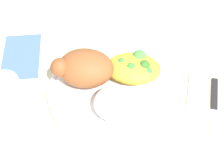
% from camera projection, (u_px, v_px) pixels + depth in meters
% --- Properties ---
extents(ground_plane, '(2.00, 2.00, 0.00)m').
position_uv_depth(ground_plane, '(112.00, 93.00, 0.63)').
color(ground_plane, beige).
extents(plate, '(0.26, 0.26, 0.02)m').
position_uv_depth(plate, '(112.00, 90.00, 0.63)').
color(plate, white).
rests_on(plate, ground_plane).
extents(roasted_chicken, '(0.12, 0.09, 0.07)m').
position_uv_depth(roasted_chicken, '(84.00, 68.00, 0.60)').
color(roasted_chicken, brown).
rests_on(roasted_chicken, plate).
extents(rice_pile, '(0.09, 0.08, 0.04)m').
position_uv_depth(rice_pile, '(117.00, 103.00, 0.57)').
color(rice_pile, white).
rests_on(rice_pile, plate).
extents(mac_cheese_with_broccoli, '(0.11, 0.08, 0.04)m').
position_uv_depth(mac_cheese_with_broccoli, '(134.00, 67.00, 0.62)').
color(mac_cheese_with_broccoli, gold).
rests_on(mac_cheese_with_broccoli, plate).
extents(fork, '(0.03, 0.14, 0.01)m').
position_uv_depth(fork, '(189.00, 102.00, 0.62)').
color(fork, '#B2B2B7').
rests_on(fork, ground_plane).
extents(knife, '(0.04, 0.19, 0.01)m').
position_uv_depth(knife, '(214.00, 108.00, 0.61)').
color(knife, black).
rests_on(knife, ground_plane).
extents(water_glass, '(0.06, 0.06, 0.08)m').
position_uv_depth(water_glass, '(7.00, 97.00, 0.58)').
color(water_glass, silver).
rests_on(water_glass, ground_plane).
extents(napkin, '(0.11, 0.15, 0.00)m').
position_uv_depth(napkin, '(21.00, 56.00, 0.70)').
color(napkin, '#47669E').
rests_on(napkin, ground_plane).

